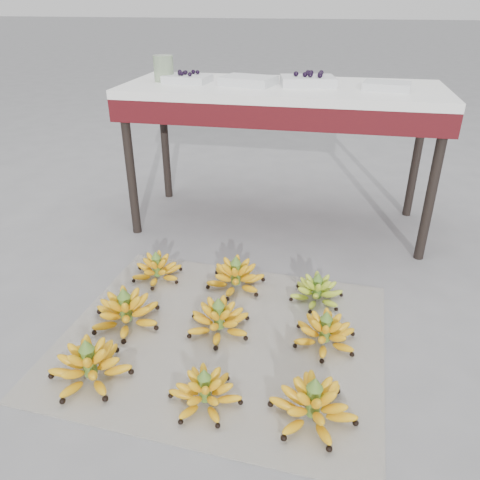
% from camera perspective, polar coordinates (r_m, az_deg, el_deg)
% --- Properties ---
extents(ground, '(60.00, 60.00, 0.00)m').
position_cam_1_polar(ground, '(1.95, 0.96, -10.97)').
color(ground, slate).
rests_on(ground, ground).
extents(newspaper_mat, '(1.31, 1.13, 0.01)m').
position_cam_1_polar(newspaper_mat, '(1.91, -2.14, -11.75)').
color(newspaper_mat, silver).
rests_on(newspaper_mat, ground).
extents(bunch_front_left, '(0.30, 0.30, 0.17)m').
position_cam_1_polar(bunch_front_left, '(1.77, -17.85, -14.34)').
color(bunch_front_left, '#FFC302').
rests_on(bunch_front_left, newspaper_mat).
extents(bunch_front_center, '(0.29, 0.29, 0.15)m').
position_cam_1_polar(bunch_front_center, '(1.62, -4.30, -17.94)').
color(bunch_front_center, '#FFC302').
rests_on(bunch_front_center, newspaper_mat).
extents(bunch_front_right, '(0.35, 0.35, 0.17)m').
position_cam_1_polar(bunch_front_right, '(1.59, 8.89, -19.20)').
color(bunch_front_right, '#FFC302').
rests_on(bunch_front_right, newspaper_mat).
extents(bunch_mid_left, '(0.38, 0.38, 0.18)m').
position_cam_1_polar(bunch_mid_left, '(1.99, -13.74, -8.48)').
color(bunch_mid_left, '#FFC302').
rests_on(bunch_mid_left, newspaper_mat).
extents(bunch_mid_center, '(0.31, 0.31, 0.16)m').
position_cam_1_polar(bunch_mid_center, '(1.90, -2.60, -9.67)').
color(bunch_mid_center, '#FFC302').
rests_on(bunch_mid_center, newspaper_mat).
extents(bunch_mid_right, '(0.30, 0.30, 0.15)m').
position_cam_1_polar(bunch_mid_right, '(1.87, 10.32, -11.04)').
color(bunch_mid_right, '#FFC302').
rests_on(bunch_mid_right, newspaper_mat).
extents(bunch_back_left, '(0.28, 0.28, 0.15)m').
position_cam_1_polar(bunch_back_left, '(2.27, -10.07, -3.50)').
color(bunch_back_left, '#FFC302').
rests_on(bunch_back_left, newspaper_mat).
extents(bunch_back_center, '(0.34, 0.34, 0.17)m').
position_cam_1_polar(bunch_back_center, '(2.17, -0.51, -4.46)').
color(bunch_back_center, '#FFC302').
rests_on(bunch_back_center, newspaper_mat).
extents(bunch_back_right, '(0.28, 0.28, 0.14)m').
position_cam_1_polar(bunch_back_right, '(2.11, 9.35, -6.16)').
color(bunch_back_right, '#7BAA2F').
rests_on(bunch_back_right, newspaper_mat).
extents(vendor_table, '(1.67, 0.67, 0.80)m').
position_cam_1_polar(vendor_table, '(2.60, 5.11, 16.34)').
color(vendor_table, black).
rests_on(vendor_table, ground).
extents(tray_far_left, '(0.25, 0.19, 0.06)m').
position_cam_1_polar(tray_far_left, '(2.67, -6.43, 18.99)').
color(tray_far_left, silver).
rests_on(tray_far_left, vendor_table).
extents(tray_left, '(0.30, 0.25, 0.04)m').
position_cam_1_polar(tray_left, '(2.57, 1.02, 18.85)').
color(tray_left, silver).
rests_on(tray_left, vendor_table).
extents(tray_right, '(0.31, 0.25, 0.07)m').
position_cam_1_polar(tray_right, '(2.59, 8.28, 18.70)').
color(tray_right, silver).
rests_on(tray_right, vendor_table).
extents(tray_far_right, '(0.25, 0.20, 0.04)m').
position_cam_1_polar(tray_far_right, '(2.54, 17.48, 17.50)').
color(tray_far_right, silver).
rests_on(tray_far_right, vendor_table).
extents(glass_jar, '(0.13, 0.13, 0.13)m').
position_cam_1_polar(glass_jar, '(2.71, -9.30, 19.95)').
color(glass_jar, beige).
rests_on(glass_jar, vendor_table).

